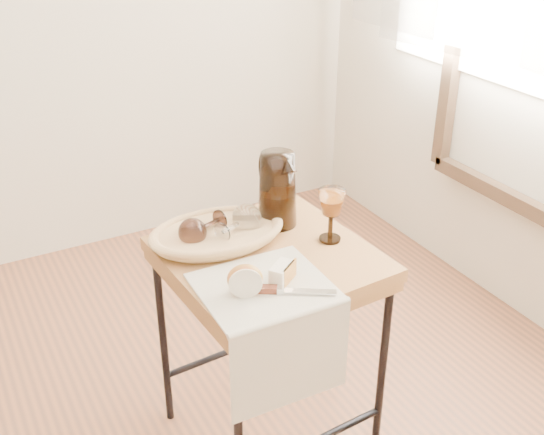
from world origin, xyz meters
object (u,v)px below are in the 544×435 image
bread_basket (217,236)px  goblet_lying_a (204,226)px  tea_towel (264,287)px  side_table (269,351)px  goblet_lying_b (236,224)px  table_knife (284,289)px  pitcher (277,189)px  wine_goblet (331,215)px  apple_half (245,279)px

bread_basket → goblet_lying_a: size_ratio=2.65×
tea_towel → goblet_lying_a: 0.29m
side_table → goblet_lying_b: (-0.05, 0.10, 0.40)m
goblet_lying_a → goblet_lying_b: 0.09m
goblet_lying_b → table_knife: 0.30m
goblet_lying_a → table_knife: (0.07, -0.33, -0.04)m
pitcher → wine_goblet: bearing=-56.9°
pitcher → table_knife: pitcher is taller
side_table → table_knife: table_knife is taller
goblet_lying_b → wine_goblet: wine_goblet is taller
goblet_lying_b → apple_half: goblet_lying_b is taller
goblet_lying_b → pitcher: bearing=-9.1°
bread_basket → goblet_lying_b: 0.06m
goblet_lying_b → table_knife: bearing=-116.0°
side_table → wine_goblet: bearing=-6.4°
pitcher → wine_goblet: 0.18m
goblet_lying_b → apple_half: bearing=-134.9°
side_table → table_knife: (-0.06, -0.20, 0.36)m
bread_basket → table_knife: 0.32m
tea_towel → bread_basket: 0.27m
side_table → pitcher: (0.10, 0.14, 0.46)m
pitcher → side_table: bearing=-121.4°
side_table → goblet_lying_b: bearing=116.4°
goblet_lying_a → wine_goblet: bearing=134.8°
tea_towel → wine_goblet: 0.32m
goblet_lying_a → pitcher: (0.24, 0.00, 0.06)m
goblet_lying_a → table_knife: size_ratio=0.56×
bread_basket → goblet_lying_a: (-0.03, 0.02, 0.03)m
tea_towel → apple_half: bearing=-174.3°
wine_goblet → table_knife: (-0.25, -0.18, -0.06)m
tea_towel → wine_goblet: bearing=25.8°
table_knife → apple_half: bearing=-175.6°
wine_goblet → tea_towel: bearing=-155.7°
goblet_lying_b → wine_goblet: 0.27m
bread_basket → pitcher: pitcher is taller
tea_towel → goblet_lying_a: (-0.04, 0.29, 0.05)m
wine_goblet → table_knife: wine_goblet is taller
goblet_lying_b → pitcher: size_ratio=0.53×
apple_half → bread_basket: bearing=102.6°
tea_towel → goblet_lying_b: (0.04, 0.25, 0.05)m
tea_towel → wine_goblet: (0.28, 0.13, 0.08)m
pitcher → apple_half: (-0.25, -0.29, -0.07)m
goblet_lying_b → pitcher: (0.15, 0.04, 0.06)m
wine_goblet → table_knife: bearing=-144.8°
bread_basket → table_knife: bearing=-79.2°
pitcher → apple_half: size_ratio=2.96×
side_table → goblet_lying_b: 0.42m
side_table → pitcher: pitcher is taller
side_table → pitcher: bearing=53.2°
side_table → table_knife: size_ratio=2.92×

